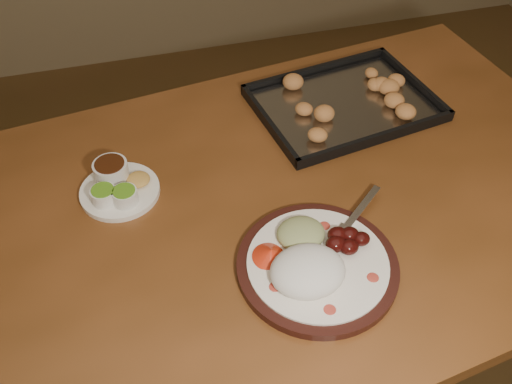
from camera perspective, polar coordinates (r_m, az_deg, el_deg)
name	(u,v)px	position (r m, az deg, el deg)	size (l,w,h in m)	color
dining_table	(267,235)	(1.22, 1.10, -4.31)	(1.61, 1.10, 0.75)	brown
dinner_plate	(314,263)	(1.03, 5.80, -7.03)	(0.33, 0.30, 0.07)	black
condiment_saucer	(117,185)	(1.19, -13.72, 0.64)	(0.16, 0.16, 0.05)	white
baking_tray	(344,103)	(1.39, 8.79, 8.82)	(0.45, 0.36, 0.04)	black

